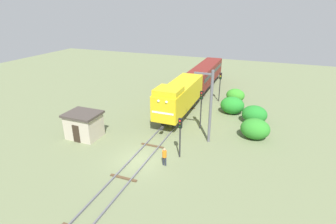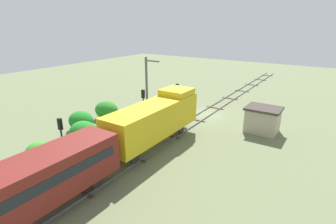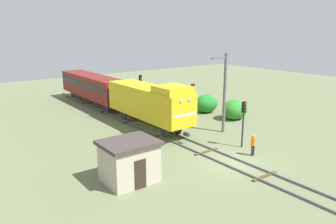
{
  "view_description": "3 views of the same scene",
  "coord_description": "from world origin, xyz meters",
  "px_view_note": "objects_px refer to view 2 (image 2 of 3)",
  "views": [
    {
      "loc": [
        9.78,
        -17.93,
        13.09
      ],
      "look_at": [
        -0.45,
        8.29,
        1.51
      ],
      "focal_mm": 28.0,
      "sensor_mm": 36.0,
      "label": 1
    },
    {
      "loc": [
        -13.46,
        29.21,
        11.05
      ],
      "look_at": [
        0.23,
        8.51,
        2.61
      ],
      "focal_mm": 28.0,
      "sensor_mm": 36.0,
      "label": 2
    },
    {
      "loc": [
        -17.21,
        -15.06,
        9.58
      ],
      "look_at": [
        -0.04,
        7.88,
        2.31
      ],
      "focal_mm": 35.0,
      "sensor_mm": 36.0,
      "label": 3
    }
  ],
  "objects_px": {
    "locomotive": "(156,118)",
    "worker_near_track": "(189,104)",
    "traffic_signal_near": "(177,93)",
    "traffic_signal_mid": "(143,102)",
    "passenger_car_leading": "(6,195)",
    "catenary_mast": "(147,87)",
    "traffic_signal_far": "(62,134)",
    "relay_hut": "(263,119)"
  },
  "relations": [
    {
      "from": "traffic_signal_far",
      "to": "worker_near_track",
      "type": "height_order",
      "value": "traffic_signal_far"
    },
    {
      "from": "traffic_signal_mid",
      "to": "relay_hut",
      "type": "distance_m",
      "value": 12.76
    },
    {
      "from": "traffic_signal_mid",
      "to": "traffic_signal_far",
      "type": "distance_m",
      "value": 9.84
    },
    {
      "from": "locomotive",
      "to": "worker_near_track",
      "type": "height_order",
      "value": "locomotive"
    },
    {
      "from": "traffic_signal_near",
      "to": "catenary_mast",
      "type": "distance_m",
      "value": 4.45
    },
    {
      "from": "traffic_signal_near",
      "to": "traffic_signal_mid",
      "type": "relative_size",
      "value": 0.87
    },
    {
      "from": "traffic_signal_far",
      "to": "catenary_mast",
      "type": "distance_m",
      "value": 12.61
    },
    {
      "from": "traffic_signal_near",
      "to": "passenger_car_leading",
      "type": "bearing_deg",
      "value": 98.15
    },
    {
      "from": "worker_near_track",
      "to": "locomotive",
      "type": "bearing_deg",
      "value": -120.99
    },
    {
      "from": "traffic_signal_near",
      "to": "traffic_signal_mid",
      "type": "height_order",
      "value": "traffic_signal_mid"
    },
    {
      "from": "locomotive",
      "to": "relay_hut",
      "type": "height_order",
      "value": "locomotive"
    },
    {
      "from": "traffic_signal_far",
      "to": "relay_hut",
      "type": "height_order",
      "value": "traffic_signal_far"
    },
    {
      "from": "relay_hut",
      "to": "passenger_car_leading",
      "type": "bearing_deg",
      "value": 71.34
    },
    {
      "from": "relay_hut",
      "to": "locomotive",
      "type": "bearing_deg",
      "value": 49.79
    },
    {
      "from": "locomotive",
      "to": "worker_near_track",
      "type": "distance_m",
      "value": 11.2
    },
    {
      "from": "traffic_signal_mid",
      "to": "traffic_signal_near",
      "type": "bearing_deg",
      "value": -91.75
    },
    {
      "from": "worker_near_track",
      "to": "catenary_mast",
      "type": "bearing_deg",
      "value": -157.63
    },
    {
      "from": "passenger_car_leading",
      "to": "relay_hut",
      "type": "height_order",
      "value": "passenger_car_leading"
    },
    {
      "from": "locomotive",
      "to": "passenger_car_leading",
      "type": "height_order",
      "value": "locomotive"
    },
    {
      "from": "traffic_signal_far",
      "to": "catenary_mast",
      "type": "xyz_separation_m",
      "value": [
        1.33,
        -12.5,
        1.04
      ]
    },
    {
      "from": "traffic_signal_far",
      "to": "relay_hut",
      "type": "bearing_deg",
      "value": -124.35
    },
    {
      "from": "worker_near_track",
      "to": "catenary_mast",
      "type": "xyz_separation_m",
      "value": [
        2.53,
        5.67,
        2.99
      ]
    },
    {
      "from": "traffic_signal_mid",
      "to": "relay_hut",
      "type": "bearing_deg",
      "value": -149.55
    },
    {
      "from": "traffic_signal_mid",
      "to": "traffic_signal_far",
      "type": "bearing_deg",
      "value": 88.84
    },
    {
      "from": "passenger_car_leading",
      "to": "traffic_signal_mid",
      "type": "distance_m",
      "value": 16.17
    },
    {
      "from": "worker_near_track",
      "to": "relay_hut",
      "type": "bearing_deg",
      "value": -54.49
    },
    {
      "from": "worker_near_track",
      "to": "relay_hut",
      "type": "relative_size",
      "value": 0.49
    },
    {
      "from": "worker_near_track",
      "to": "catenary_mast",
      "type": "distance_m",
      "value": 6.89
    },
    {
      "from": "traffic_signal_far",
      "to": "relay_hut",
      "type": "xyz_separation_m",
      "value": [
        -11.1,
        -16.24,
        -1.55
      ]
    },
    {
      "from": "locomotive",
      "to": "traffic_signal_near",
      "type": "height_order",
      "value": "locomotive"
    },
    {
      "from": "worker_near_track",
      "to": "catenary_mast",
      "type": "height_order",
      "value": "catenary_mast"
    },
    {
      "from": "traffic_signal_near",
      "to": "traffic_signal_mid",
      "type": "distance_m",
      "value": 6.57
    },
    {
      "from": "traffic_signal_mid",
      "to": "worker_near_track",
      "type": "distance_m",
      "value": 8.64
    },
    {
      "from": "traffic_signal_far",
      "to": "worker_near_track",
      "type": "relative_size",
      "value": 2.49
    },
    {
      "from": "locomotive",
      "to": "passenger_car_leading",
      "type": "relative_size",
      "value": 0.83
    },
    {
      "from": "traffic_signal_near",
      "to": "traffic_signal_mid",
      "type": "bearing_deg",
      "value": 88.25
    },
    {
      "from": "locomotive",
      "to": "traffic_signal_far",
      "type": "distance_m",
      "value": 8.2
    },
    {
      "from": "traffic_signal_far",
      "to": "worker_near_track",
      "type": "distance_m",
      "value": 18.3
    },
    {
      "from": "traffic_signal_far",
      "to": "worker_near_track",
      "type": "xyz_separation_m",
      "value": [
        -1.2,
        -18.16,
        -1.95
      ]
    },
    {
      "from": "locomotive",
      "to": "catenary_mast",
      "type": "height_order",
      "value": "catenary_mast"
    },
    {
      "from": "worker_near_track",
      "to": "traffic_signal_mid",
      "type": "bearing_deg",
      "value": -140.37
    },
    {
      "from": "passenger_car_leading",
      "to": "traffic_signal_mid",
      "type": "xyz_separation_m",
      "value": [
        3.4,
        -15.8,
        0.56
      ]
    }
  ]
}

